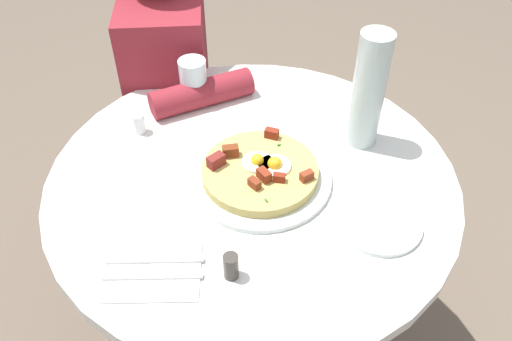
% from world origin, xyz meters
% --- Properties ---
extents(dining_table, '(0.89, 0.89, 0.75)m').
position_xyz_m(dining_table, '(0.00, 0.00, 0.57)').
color(dining_table, silver).
rests_on(dining_table, ground_plane).
extents(person_seated, '(0.53, 0.38, 1.14)m').
position_xyz_m(person_seated, '(0.53, 0.21, 0.51)').
color(person_seated, '#2D2D33').
rests_on(person_seated, ground_plane).
extents(pizza_plate, '(0.31, 0.31, 0.01)m').
position_xyz_m(pizza_plate, '(-0.01, -0.02, 0.76)').
color(pizza_plate, silver).
rests_on(pizza_plate, dining_table).
extents(breakfast_pizza, '(0.25, 0.25, 0.05)m').
position_xyz_m(breakfast_pizza, '(-0.01, -0.02, 0.78)').
color(breakfast_pizza, tan).
rests_on(breakfast_pizza, pizza_plate).
extents(bread_plate, '(0.17, 0.17, 0.01)m').
position_xyz_m(bread_plate, '(-0.16, -0.24, 0.76)').
color(bread_plate, silver).
rests_on(bread_plate, dining_table).
extents(napkin, '(0.15, 0.18, 0.00)m').
position_xyz_m(napkin, '(-0.24, 0.20, 0.75)').
color(napkin, white).
rests_on(napkin, dining_table).
extents(fork, '(0.02, 0.18, 0.00)m').
position_xyz_m(fork, '(-0.22, 0.19, 0.76)').
color(fork, silver).
rests_on(fork, napkin).
extents(knife, '(0.02, 0.18, 0.00)m').
position_xyz_m(knife, '(-0.26, 0.20, 0.76)').
color(knife, silver).
rests_on(knife, napkin).
extents(water_glass, '(0.07, 0.07, 0.12)m').
position_xyz_m(water_glass, '(0.28, 0.13, 0.81)').
color(water_glass, silver).
rests_on(water_glass, dining_table).
extents(water_bottle, '(0.07, 0.07, 0.28)m').
position_xyz_m(water_bottle, '(0.10, -0.26, 0.89)').
color(water_bottle, silver).
rests_on(water_bottle, dining_table).
extents(salt_shaker, '(0.03, 0.03, 0.05)m').
position_xyz_m(salt_shaker, '(0.17, 0.25, 0.78)').
color(salt_shaker, white).
rests_on(salt_shaker, dining_table).
extents(pepper_shaker, '(0.03, 0.03, 0.05)m').
position_xyz_m(pepper_shaker, '(-0.26, 0.06, 0.78)').
color(pepper_shaker, '#3F3833').
rests_on(pepper_shaker, dining_table).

